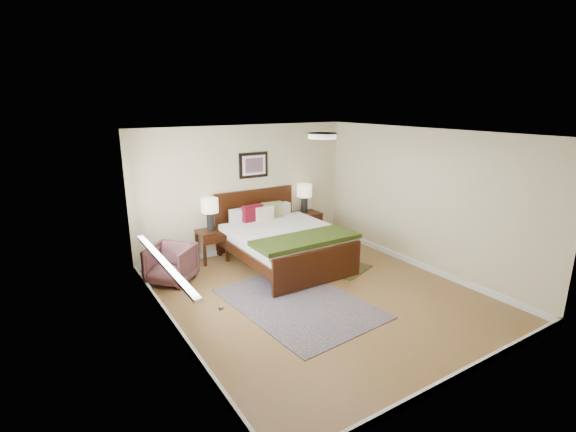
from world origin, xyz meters
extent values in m
plane|color=brown|center=(0.00, 0.00, 0.00)|extent=(5.00, 5.00, 0.00)
cube|color=beige|center=(0.00, 2.50, 1.25)|extent=(4.50, 0.04, 2.50)
cube|color=beige|center=(0.00, -2.50, 1.25)|extent=(4.50, 0.04, 2.50)
cube|color=beige|center=(-2.25, 0.00, 1.25)|extent=(0.04, 5.00, 2.50)
cube|color=beige|center=(2.25, 0.00, 1.25)|extent=(0.04, 5.00, 2.50)
cube|color=white|center=(0.00, 0.00, 2.50)|extent=(4.50, 5.00, 0.02)
cube|color=silver|center=(-2.23, 0.70, 1.40)|extent=(0.02, 2.72, 1.32)
cube|color=silver|center=(-2.21, 0.70, 1.40)|extent=(0.01, 2.60, 1.20)
cube|color=silver|center=(-2.18, 0.70, 0.77)|extent=(0.10, 2.72, 0.04)
cube|color=silver|center=(-2.23, -1.75, 1.09)|extent=(0.01, 1.00, 2.18)
cube|color=brown|center=(-2.23, -1.75, 1.05)|extent=(0.01, 0.90, 2.10)
cylinder|color=#999999|center=(-2.20, -1.37, 1.00)|extent=(0.04, 0.04, 0.04)
cylinder|color=white|center=(0.00, 0.00, 2.46)|extent=(0.40, 0.40, 0.07)
cylinder|color=beige|center=(0.00, 0.00, 2.50)|extent=(0.44, 0.44, 0.01)
cube|color=#381808|center=(0.18, 2.46, 0.63)|extent=(1.73, 0.06, 1.21)
cube|color=#381808|center=(0.18, 0.27, 0.32)|extent=(1.73, 0.06, 0.61)
cube|color=#381808|center=(-0.64, 1.36, 0.35)|extent=(0.06, 2.17, 0.19)
cube|color=#381808|center=(1.01, 1.36, 0.35)|extent=(0.06, 2.17, 0.19)
cube|color=silver|center=(0.18, 1.36, 0.49)|extent=(1.63, 2.15, 0.24)
cube|color=silver|center=(0.18, 1.26, 0.65)|extent=(1.81, 1.92, 0.11)
cube|color=#273B11|center=(0.18, 0.63, 0.70)|extent=(1.85, 0.70, 0.08)
cube|color=silver|center=(-0.20, 2.22, 0.80)|extent=(0.54, 0.18, 0.28)
cube|color=silver|center=(0.56, 2.22, 0.80)|extent=(0.54, 0.18, 0.28)
cube|color=#5B0A16|center=(-0.06, 2.10, 0.84)|extent=(0.42, 0.17, 0.35)
cube|color=olive|center=(0.38, 2.10, 0.84)|extent=(0.42, 0.16, 0.35)
cube|color=beige|center=(0.16, 2.02, 0.82)|extent=(0.37, 0.13, 0.30)
cube|color=black|center=(0.18, 2.48, 1.72)|extent=(0.62, 0.03, 0.50)
cube|color=silver|center=(0.18, 2.46, 1.72)|extent=(0.50, 0.01, 0.38)
cube|color=#A52D23|center=(0.18, 2.44, 1.72)|extent=(0.38, 0.01, 0.28)
cube|color=#381808|center=(-0.85, 2.27, 0.57)|extent=(0.50, 0.45, 0.05)
cube|color=#381808|center=(-1.07, 2.07, 0.28)|extent=(0.05, 0.05, 0.55)
cube|color=#381808|center=(-0.63, 2.07, 0.28)|extent=(0.05, 0.05, 0.55)
cube|color=#381808|center=(-1.07, 2.47, 0.28)|extent=(0.05, 0.05, 0.55)
cube|color=#381808|center=(-0.63, 2.47, 0.28)|extent=(0.05, 0.05, 0.55)
cube|color=#381808|center=(-0.85, 2.06, 0.47)|extent=(0.44, 0.03, 0.14)
cube|color=#381808|center=(1.27, 2.27, 0.61)|extent=(0.64, 0.48, 0.05)
cube|color=#381808|center=(0.97, 2.06, 0.30)|extent=(0.05, 0.05, 0.59)
cube|color=#381808|center=(1.56, 2.06, 0.30)|extent=(0.05, 0.05, 0.59)
cube|color=#381808|center=(0.97, 2.48, 0.30)|extent=(0.05, 0.05, 0.59)
cube|color=#381808|center=(1.56, 2.48, 0.30)|extent=(0.05, 0.05, 0.59)
cube|color=#381808|center=(1.27, 2.04, 0.51)|extent=(0.58, 0.03, 0.14)
cube|color=#381808|center=(1.27, 2.27, 0.14)|extent=(0.58, 0.42, 0.03)
cube|color=black|center=(1.27, 2.27, 0.17)|extent=(0.24, 0.30, 0.03)
cube|color=black|center=(1.27, 2.27, 0.20)|extent=(0.24, 0.30, 0.03)
cube|color=black|center=(1.27, 2.27, 0.24)|extent=(0.24, 0.30, 0.03)
cylinder|color=black|center=(-0.85, 2.27, 0.76)|extent=(0.14, 0.14, 0.32)
cylinder|color=black|center=(-0.85, 2.27, 0.94)|extent=(0.02, 0.02, 0.06)
cylinder|color=#F6E5BB|center=(-0.85, 2.27, 1.08)|extent=(0.31, 0.31, 0.26)
cylinder|color=black|center=(1.27, 2.27, 0.80)|extent=(0.14, 0.14, 0.32)
cylinder|color=black|center=(1.27, 2.27, 0.98)|extent=(0.02, 0.02, 0.06)
cylinder|color=#F6E5BB|center=(1.27, 2.27, 1.12)|extent=(0.31, 0.31, 0.26)
imported|color=brown|center=(-1.80, 1.70, 0.32)|extent=(0.98, 0.98, 0.64)
cube|color=#0E2046|center=(-0.43, -0.07, 0.01)|extent=(1.88, 2.51, 0.01)
cube|color=black|center=(0.94, 0.86, 0.01)|extent=(1.21, 1.46, 0.01)
camera|label=1|loc=(-3.59, -4.80, 2.93)|focal=26.00mm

